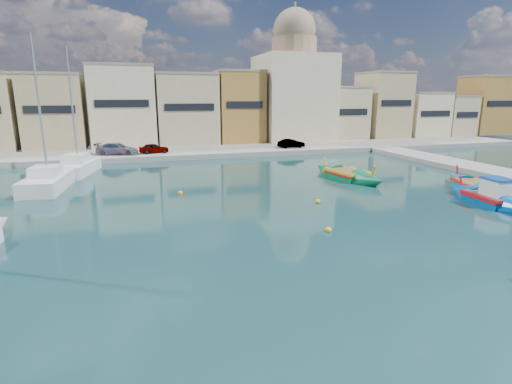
{
  "coord_description": "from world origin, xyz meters",
  "views": [
    {
      "loc": [
        -12.68,
        -16.03,
        6.97
      ],
      "look_at": [
        -6.0,
        6.0,
        1.4
      ],
      "focal_mm": 28.0,
      "sensor_mm": 36.0,
      "label": 1
    }
  ],
  "objects": [
    {
      "name": "north_townhouses",
      "position": [
        6.68,
        39.36,
        5.0
      ],
      "size": [
        83.2,
        7.87,
        10.19
      ],
      "color": "tan",
      "rests_on": "ground"
    },
    {
      "name": "luzzu_cyan_mid",
      "position": [
        11.35,
        7.12,
        0.26
      ],
      "size": [
        4.92,
        8.66,
        2.52
      ],
      "color": "#00809A",
      "rests_on": "ground"
    },
    {
      "name": "yacht_north",
      "position": [
        -17.54,
        25.03,
        0.48
      ],
      "size": [
        4.37,
        9.37,
        12.07
      ],
      "color": "white",
      "rests_on": "ground"
    },
    {
      "name": "luzzu_green",
      "position": [
        4.52,
        13.84,
        0.29
      ],
      "size": [
        3.88,
        8.96,
        2.74
      ],
      "color": "#0B7446",
      "rests_on": "ground"
    },
    {
      "name": "ground",
      "position": [
        0.0,
        0.0,
        0.0
      ],
      "size": [
        160.0,
        160.0,
        0.0
      ],
      "primitive_type": "plane",
      "color": "#112F34",
      "rests_on": "ground"
    },
    {
      "name": "north_quay",
      "position": [
        0.0,
        32.0,
        0.3
      ],
      "size": [
        80.0,
        8.0,
        0.6
      ],
      "primitive_type": "cube",
      "color": "gray",
      "rests_on": "ground"
    },
    {
      "name": "mooring_buoys",
      "position": [
        1.34,
        5.85,
        0.08
      ],
      "size": [
        23.77,
        23.96,
        0.36
      ],
      "color": "yellow",
      "rests_on": "ground"
    },
    {
      "name": "yacht_midnorth",
      "position": [
        -19.1,
        18.58,
        0.48
      ],
      "size": [
        3.4,
        8.84,
        12.24
      ],
      "color": "white",
      "rests_on": "ground"
    },
    {
      "name": "parked_cars",
      "position": [
        -9.13,
        30.5,
        1.21
      ],
      "size": [
        24.8,
        2.86,
        1.3
      ],
      "color": "#4C1919",
      "rests_on": "north_quay"
    },
    {
      "name": "church_block",
      "position": [
        10.0,
        40.0,
        8.41
      ],
      "size": [
        10.0,
        10.0,
        19.1
      ],
      "color": "beige",
      "rests_on": "ground"
    },
    {
      "name": "luzzu_blue_cabin",
      "position": [
        9.41,
        3.75,
        0.34
      ],
      "size": [
        2.53,
        8.07,
        2.81
      ],
      "color": "#0052AB",
      "rests_on": "ground"
    }
  ]
}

